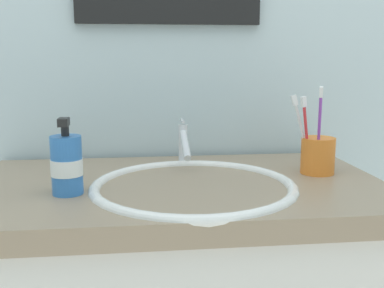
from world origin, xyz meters
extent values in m
cube|color=silver|center=(0.00, 0.31, 1.20)|extent=(2.13, 0.04, 2.40)
cube|color=gray|center=(0.00, 0.00, 0.81)|extent=(0.93, 0.55, 0.05)
ellipsoid|color=white|center=(0.03, -0.05, 0.78)|extent=(0.39, 0.39, 0.10)
torus|color=white|center=(0.03, -0.05, 0.83)|extent=(0.45, 0.45, 0.02)
cylinder|color=#595B60|center=(0.03, -0.05, 0.73)|extent=(0.03, 0.03, 0.01)
cylinder|color=silver|center=(0.03, 0.18, 0.88)|extent=(0.02, 0.02, 0.10)
cylinder|color=silver|center=(0.03, 0.12, 0.89)|extent=(0.02, 0.12, 0.07)
cylinder|color=silver|center=(0.03, 0.20, 0.94)|extent=(0.01, 0.05, 0.01)
cylinder|color=orange|center=(0.34, 0.03, 0.87)|extent=(0.08, 0.08, 0.09)
cylinder|color=white|center=(0.30, 0.04, 0.92)|extent=(0.06, 0.01, 0.17)
cube|color=white|center=(0.28, 0.04, 1.01)|extent=(0.02, 0.01, 0.03)
cylinder|color=red|center=(0.31, 0.02, 0.92)|extent=(0.04, 0.02, 0.17)
cube|color=white|center=(0.29, 0.02, 1.01)|extent=(0.02, 0.01, 0.03)
cylinder|color=purple|center=(0.33, 0.01, 0.93)|extent=(0.02, 0.05, 0.20)
cube|color=white|center=(0.32, -0.01, 1.03)|extent=(0.01, 0.02, 0.03)
cylinder|color=#3372BF|center=(-0.24, -0.07, 0.89)|extent=(0.06, 0.06, 0.12)
cylinder|color=black|center=(-0.24, -0.07, 0.96)|extent=(0.02, 0.02, 0.02)
cube|color=black|center=(-0.24, -0.08, 0.98)|extent=(0.02, 0.04, 0.02)
cylinder|color=white|center=(-0.24, -0.07, 0.89)|extent=(0.07, 0.07, 0.03)
camera|label=1|loc=(-0.09, -1.02, 1.11)|focal=43.19mm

